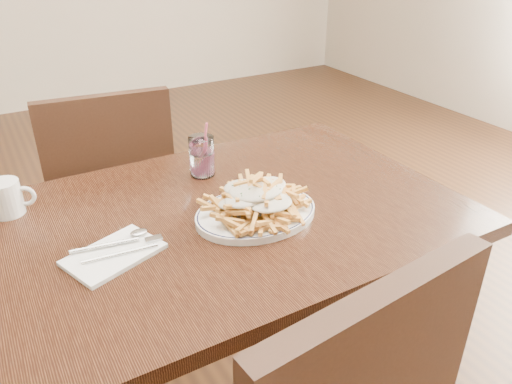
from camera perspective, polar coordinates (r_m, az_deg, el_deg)
table at (r=1.31m, az=-3.75°, el=-5.22°), size 1.20×0.80×0.75m
chair_far at (r=1.90m, az=-16.09°, el=-0.10°), size 0.47×0.47×0.92m
fries_plate at (r=1.23m, az=0.00°, el=-2.42°), size 0.32×0.28×0.02m
loaded_fries at (r=1.21m, az=0.00°, el=-0.35°), size 0.26×0.21×0.08m
napkin at (r=1.14m, az=-15.94°, el=-6.87°), size 0.23×0.19×0.01m
cutlery at (r=1.14m, az=-16.10°, el=-6.38°), size 0.21×0.09×0.01m
water_glass at (r=1.44m, az=-6.19°, el=3.85°), size 0.07×0.07×0.16m
coffee_mug at (r=1.38m, az=-26.63°, el=-0.62°), size 0.11×0.08×0.09m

